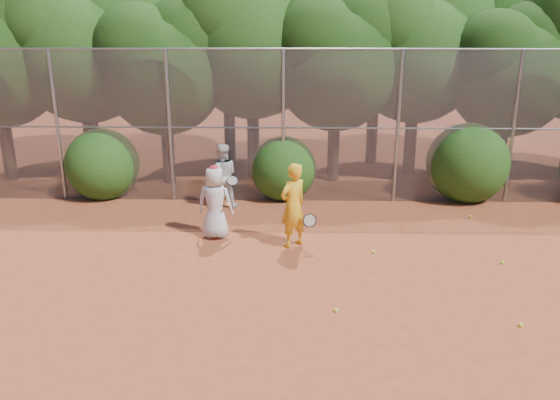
{
  "coord_description": "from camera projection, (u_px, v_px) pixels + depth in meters",
  "views": [
    {
      "loc": [
        -0.74,
        -8.24,
        4.45
      ],
      "look_at": [
        -1.0,
        2.5,
        1.1
      ],
      "focal_mm": 35.0,
      "sensor_mm": 36.0,
      "label": 1
    }
  ],
  "objects": [
    {
      "name": "ground",
      "position": [
        336.0,
        307.0,
        9.17
      ],
      "size": [
        80.0,
        80.0,
        0.0
      ],
      "primitive_type": "plane",
      "color": "brown",
      "rests_on": "ground"
    },
    {
      "name": "fence_back",
      "position": [
        317.0,
        126.0,
        14.29
      ],
      "size": [
        20.05,
        0.09,
        4.03
      ],
      "color": "gray",
      "rests_on": "ground"
    },
    {
      "name": "tree_1",
      "position": [
        86.0,
        40.0,
        16.24
      ],
      "size": [
        4.64,
        4.03,
        6.35
      ],
      "color": "black",
      "rests_on": "ground"
    },
    {
      "name": "tree_2",
      "position": [
        165.0,
        62.0,
        15.68
      ],
      "size": [
        3.99,
        3.47,
        5.47
      ],
      "color": "black",
      "rests_on": "ground"
    },
    {
      "name": "tree_3",
      "position": [
        254.0,
        32.0,
        16.34
      ],
      "size": [
        4.89,
        4.26,
        6.7
      ],
      "color": "black",
      "rests_on": "ground"
    },
    {
      "name": "tree_4",
      "position": [
        338.0,
        55.0,
        15.9
      ],
      "size": [
        4.19,
        3.64,
        5.73
      ],
      "color": "black",
      "rests_on": "ground"
    },
    {
      "name": "tree_5",
      "position": [
        419.0,
        44.0,
        16.52
      ],
      "size": [
        4.51,
        3.92,
        6.17
      ],
      "color": "black",
      "rests_on": "ground"
    },
    {
      "name": "tree_6",
      "position": [
        512.0,
        66.0,
        15.68
      ],
      "size": [
        3.86,
        3.36,
        5.29
      ],
      "color": "black",
      "rests_on": "ground"
    },
    {
      "name": "tree_9",
      "position": [
        81.0,
        34.0,
        18.41
      ],
      "size": [
        4.83,
        4.2,
        6.62
      ],
      "color": "black",
      "rests_on": "ground"
    },
    {
      "name": "tree_10",
      "position": [
        229.0,
        25.0,
        18.4
      ],
      "size": [
        5.15,
        4.48,
        7.06
      ],
      "color": "black",
      "rests_on": "ground"
    },
    {
      "name": "tree_11",
      "position": [
        378.0,
        39.0,
        18.04
      ],
      "size": [
        4.64,
        4.03,
        6.35
      ],
      "color": "black",
      "rests_on": "ground"
    },
    {
      "name": "tree_12",
      "position": [
        510.0,
        28.0,
        18.41
      ],
      "size": [
        5.02,
        4.37,
        6.88
      ],
      "color": "black",
      "rests_on": "ground"
    },
    {
      "name": "bush_0",
      "position": [
        102.0,
        161.0,
        15.02
      ],
      "size": [
        2.0,
        2.0,
        2.0
      ],
      "primitive_type": "sphere",
      "color": "#1A4010",
      "rests_on": "ground"
    },
    {
      "name": "bush_1",
      "position": [
        283.0,
        166.0,
        14.94
      ],
      "size": [
        1.8,
        1.8,
        1.8
      ],
      "primitive_type": "sphere",
      "color": "#1A4010",
      "rests_on": "ground"
    },
    {
      "name": "bush_2",
      "position": [
        468.0,
        160.0,
        14.76
      ],
      "size": [
        2.2,
        2.2,
        2.2
      ],
      "primitive_type": "sphere",
      "color": "#1A4010",
      "rests_on": "ground"
    },
    {
      "name": "player_yellow",
      "position": [
        293.0,
        205.0,
        11.51
      ],
      "size": [
        0.9,
        0.77,
        1.83
      ],
      "rotation": [
        0.0,
        0.0,
        3.87
      ],
      "color": "gold",
      "rests_on": "ground"
    },
    {
      "name": "player_teen",
      "position": [
        215.0,
        202.0,
        12.02
      ],
      "size": [
        0.86,
        0.62,
        1.66
      ],
      "rotation": [
        0.0,
        0.0,
        3.01
      ],
      "color": "silver",
      "rests_on": "ground"
    },
    {
      "name": "player_white",
      "position": [
        222.0,
        176.0,
        14.13
      ],
      "size": [
        0.91,
        0.8,
        1.68
      ],
      "rotation": [
        0.0,
        0.0,
        3.28
      ],
      "color": "silver",
      "rests_on": "ground"
    },
    {
      "name": "ball_0",
      "position": [
        373.0,
        252.0,
        11.36
      ],
      "size": [
        0.07,
        0.07,
        0.07
      ],
      "primitive_type": "sphere",
      "color": "#D4F12B",
      "rests_on": "ground"
    },
    {
      "name": "ball_1",
      "position": [
        502.0,
        263.0,
        10.84
      ],
      "size": [
        0.07,
        0.07,
        0.07
      ],
      "primitive_type": "sphere",
      "color": "#D4F12B",
      "rests_on": "ground"
    },
    {
      "name": "ball_2",
      "position": [
        520.0,
        325.0,
        8.54
      ],
      "size": [
        0.07,
        0.07,
        0.07
      ],
      "primitive_type": "sphere",
      "color": "#D4F12B",
      "rests_on": "ground"
    },
    {
      "name": "ball_4",
      "position": [
        336.0,
        310.0,
        8.99
      ],
      "size": [
        0.07,
        0.07,
        0.07
      ],
      "primitive_type": "sphere",
      "color": "#D4F12B",
      "rests_on": "ground"
    },
    {
      "name": "ball_5",
      "position": [
        470.0,
        216.0,
        13.52
      ],
      "size": [
        0.07,
        0.07,
        0.07
      ],
      "primitive_type": "sphere",
      "color": "#D4F12B",
      "rests_on": "ground"
    }
  ]
}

